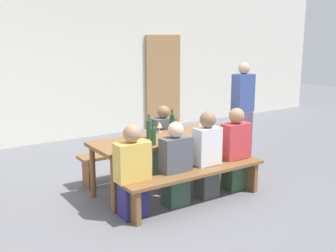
# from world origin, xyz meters

# --- Properties ---
(ground_plane) EXTENTS (24.00, 24.00, 0.00)m
(ground_plane) POSITION_xyz_m (0.00, 0.00, 0.00)
(ground_plane) COLOR slate
(back_wall) EXTENTS (14.00, 0.20, 3.20)m
(back_wall) POSITION_xyz_m (0.00, 3.54, 1.60)
(back_wall) COLOR silver
(back_wall) RESTS_ON ground
(wooden_door) EXTENTS (0.90, 0.06, 2.10)m
(wooden_door) POSITION_xyz_m (2.13, 3.40, 1.05)
(wooden_door) COLOR #9E7247
(wooden_door) RESTS_ON ground
(tasting_table) EXTENTS (2.13, 0.73, 0.75)m
(tasting_table) POSITION_xyz_m (0.00, 0.00, 0.67)
(tasting_table) COLOR brown
(tasting_table) RESTS_ON ground
(bench_near) EXTENTS (2.03, 0.30, 0.45)m
(bench_near) POSITION_xyz_m (0.00, -0.67, 0.36)
(bench_near) COLOR brown
(bench_near) RESTS_ON ground
(bench_far) EXTENTS (2.03, 0.30, 0.45)m
(bench_far) POSITION_xyz_m (0.00, 0.67, 0.36)
(bench_far) COLOR brown
(bench_far) RESTS_ON ground
(wine_bottle_0) EXTENTS (0.07, 0.07, 0.32)m
(wine_bottle_0) POSITION_xyz_m (-0.26, 0.07, 0.88)
(wine_bottle_0) COLOR #234C2D
(wine_bottle_0) RESTS_ON tasting_table
(wine_bottle_1) EXTENTS (0.07, 0.07, 0.31)m
(wine_bottle_1) POSITION_xyz_m (0.27, 0.30, 0.87)
(wine_bottle_1) COLOR #194723
(wine_bottle_1) RESTS_ON tasting_table
(wine_bottle_2) EXTENTS (0.08, 0.08, 0.32)m
(wine_bottle_2) POSITION_xyz_m (-0.39, -0.25, 0.87)
(wine_bottle_2) COLOR #234C2D
(wine_bottle_2) RESTS_ON tasting_table
(wine_glass_0) EXTENTS (0.08, 0.08, 0.17)m
(wine_glass_0) POSITION_xyz_m (0.15, 0.08, 0.87)
(wine_glass_0) COLOR silver
(wine_glass_0) RESTS_ON tasting_table
(wine_glass_1) EXTENTS (0.06, 0.06, 0.14)m
(wine_glass_1) POSITION_xyz_m (0.47, -0.30, 0.85)
(wine_glass_1) COLOR silver
(wine_glass_1) RESTS_ON tasting_table
(wine_glass_2) EXTENTS (0.08, 0.08, 0.15)m
(wine_glass_2) POSITION_xyz_m (0.05, 0.29, 0.86)
(wine_glass_2) COLOR silver
(wine_glass_2) RESTS_ON tasting_table
(wine_glass_3) EXTENTS (0.08, 0.08, 0.15)m
(wine_glass_3) POSITION_xyz_m (0.52, -0.03, 0.85)
(wine_glass_3) COLOR silver
(wine_glass_3) RESTS_ON tasting_table
(wine_glass_4) EXTENTS (0.08, 0.08, 0.15)m
(wine_glass_4) POSITION_xyz_m (-0.45, 0.12, 0.85)
(wine_glass_4) COLOR silver
(wine_glass_4) RESTS_ON tasting_table
(seated_guest_near_0) EXTENTS (0.41, 0.24, 1.11)m
(seated_guest_near_0) POSITION_xyz_m (-0.84, -0.52, 0.52)
(seated_guest_near_0) COLOR navy
(seated_guest_near_0) RESTS_ON ground
(seated_guest_near_1) EXTENTS (0.38, 0.24, 1.08)m
(seated_guest_near_1) POSITION_xyz_m (-0.23, -0.52, 0.51)
(seated_guest_near_1) COLOR #2F4C3D
(seated_guest_near_1) RESTS_ON ground
(seated_guest_near_2) EXTENTS (0.35, 0.24, 1.15)m
(seated_guest_near_2) POSITION_xyz_m (0.27, -0.52, 0.56)
(seated_guest_near_2) COLOR #424644
(seated_guest_near_2) RESTS_ON ground
(seated_guest_near_3) EXTENTS (0.39, 0.24, 1.15)m
(seated_guest_near_3) POSITION_xyz_m (0.76, -0.52, 0.55)
(seated_guest_near_3) COLOR #344F36
(seated_guest_near_3) RESTS_ON ground
(seated_guest_far_0) EXTENTS (0.35, 0.24, 1.08)m
(seated_guest_far_0) POSITION_xyz_m (0.26, 0.52, 0.51)
(seated_guest_far_0) COLOR #3C583B
(seated_guest_far_0) RESTS_ON ground
(standing_host) EXTENTS (0.33, 0.24, 1.69)m
(standing_host) POSITION_xyz_m (1.55, 0.19, 0.83)
(standing_host) COLOR #544862
(standing_host) RESTS_ON ground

